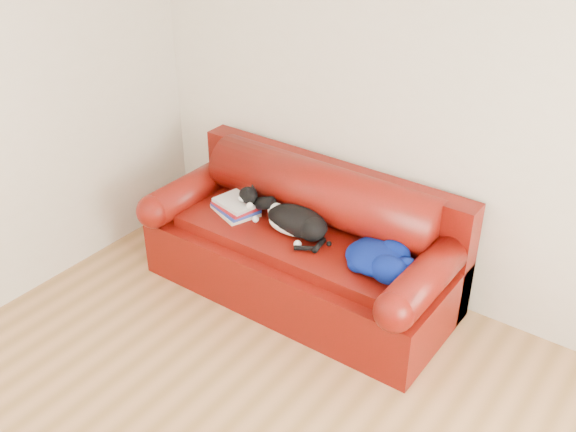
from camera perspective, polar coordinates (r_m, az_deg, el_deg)
name	(u,v)px	position (r m, az deg, el deg)	size (l,w,h in m)	color
room_shell	(256,203)	(2.44, -2.71, 1.12)	(4.52, 4.02, 2.61)	beige
sofa_base	(300,264)	(4.62, 1.05, -4.06)	(2.10, 0.90, 0.50)	#390E02
sofa_back	(321,211)	(4.63, 2.81, 0.44)	(2.10, 1.01, 0.88)	#390E02
book_stack	(236,206)	(4.67, -4.42, 0.81)	(0.37, 0.33, 0.10)	beige
cat	(296,221)	(4.41, 0.64, -0.46)	(0.62, 0.35, 0.23)	black
blanket	(380,257)	(4.13, 7.76, -3.49)	(0.51, 0.48, 0.15)	#02104C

